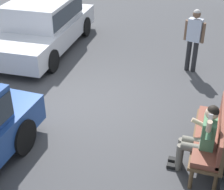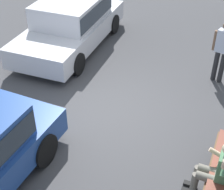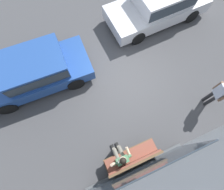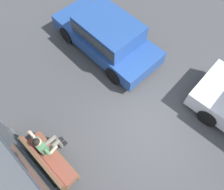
# 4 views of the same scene
# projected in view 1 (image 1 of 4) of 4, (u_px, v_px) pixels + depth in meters

# --- Properties ---
(ground_plane) EXTENTS (60.00, 60.00, 0.00)m
(ground_plane) POSITION_uv_depth(u_px,v_px,m) (88.00, 102.00, 8.12)
(ground_plane) COLOR #424244
(bench) EXTENTS (1.83, 0.55, 1.04)m
(bench) POSITION_uv_depth(u_px,v_px,m) (215.00, 133.00, 6.09)
(bench) COLOR brown
(bench) RESTS_ON ground_plane
(person_on_phone) EXTENTS (0.73, 0.74, 1.38)m
(person_on_phone) POSITION_uv_depth(u_px,v_px,m) (201.00, 137.00, 5.80)
(person_on_phone) COLOR #6B665B
(person_on_phone) RESTS_ON ground_plane
(parked_car_near) EXTENTS (4.63, 2.13, 1.52)m
(parked_car_near) POSITION_uv_depth(u_px,v_px,m) (43.00, 23.00, 10.53)
(parked_car_near) COLOR silver
(parked_car_near) RESTS_ON ground_plane
(pedestrian_standing) EXTENTS (0.28, 0.54, 1.73)m
(pedestrian_standing) POSITION_uv_depth(u_px,v_px,m) (194.00, 36.00, 9.03)
(pedestrian_standing) COLOR #232326
(pedestrian_standing) RESTS_ON ground_plane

